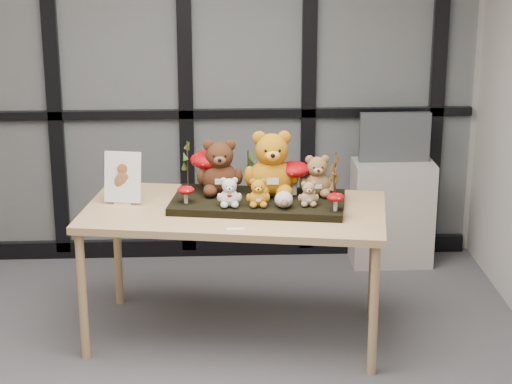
{
  "coord_description": "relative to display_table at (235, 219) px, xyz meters",
  "views": [
    {
      "loc": [
        0.63,
        -3.82,
        2.48
      ],
      "look_at": [
        0.87,
        1.12,
        0.91
      ],
      "focal_mm": 65.0,
      "sensor_mm": 36.0,
      "label": 1
    }
  ],
  "objects": [
    {
      "name": "cabinet",
      "position": [
        1.13,
        1.11,
        -0.36
      ],
      "size": [
        0.55,
        0.32,
        0.74
      ],
      "primitive_type": "cube",
      "color": "#B6ABA2",
      "rests_on": "floor"
    },
    {
      "name": "bear_small_yellow",
      "position": [
        0.13,
        -0.09,
        0.19
      ],
      "size": [
        0.15,
        0.14,
        0.17
      ],
      "primitive_type": null,
      "rotation": [
        0.0,
        0.0,
        -0.16
      ],
      "color": "#BF7C15",
      "rests_on": "diorama_tray"
    },
    {
      "name": "sprig_dry_mid_right",
      "position": [
        0.56,
        -0.05,
        0.21
      ],
      "size": [
        0.05,
        0.05,
        0.2
      ],
      "primitive_type": null,
      "color": "brown",
      "rests_on": "diorama_tray"
    },
    {
      "name": "glass_partition",
      "position": [
        -0.75,
        1.31,
        0.68
      ],
      "size": [
        4.9,
        0.06,
        2.78
      ],
      "color": "#2D383F",
      "rests_on": "floor"
    },
    {
      "name": "diorama_tray",
      "position": [
        0.14,
        0.04,
        0.09
      ],
      "size": [
        1.04,
        0.64,
        0.04
      ],
      "primitive_type": "cube",
      "rotation": [
        0.0,
        0.0,
        -0.16
      ],
      "color": "black",
      "rests_on": "display_table"
    },
    {
      "name": "mushroom_back_left",
      "position": [
        -0.14,
        0.23,
        0.24
      ],
      "size": [
        0.23,
        0.23,
        0.26
      ],
      "primitive_type": null,
      "color": "#950408",
      "rests_on": "diorama_tray"
    },
    {
      "name": "bear_tan_back",
      "position": [
        0.48,
        0.1,
        0.24
      ],
      "size": [
        0.23,
        0.21,
        0.26
      ],
      "primitive_type": null,
      "rotation": [
        0.0,
        0.0,
        -0.16
      ],
      "color": "olive",
      "rests_on": "diorama_tray"
    },
    {
      "name": "plush_cream_hedgehog",
      "position": [
        0.27,
        -0.12,
        0.16
      ],
      "size": [
        0.09,
        0.08,
        0.1
      ],
      "primitive_type": null,
      "rotation": [
        0.0,
        0.0,
        -0.16
      ],
      "color": "beige",
      "rests_on": "diorama_tray"
    },
    {
      "name": "sprig_green_far_left",
      "position": [
        -0.27,
        0.24,
        0.25
      ],
      "size": [
        0.05,
        0.05,
        0.29
      ],
      "primitive_type": null,
      "color": "#1A3A0D",
      "rests_on": "diorama_tray"
    },
    {
      "name": "bear_beige_small",
      "position": [
        0.41,
        -0.09,
        0.18
      ],
      "size": [
        0.13,
        0.12,
        0.15
      ],
      "primitive_type": null,
      "rotation": [
        0.0,
        0.0,
        -0.16
      ],
      "color": "#A58156",
      "rests_on": "diorama_tray"
    },
    {
      "name": "mushroom_back_right",
      "position": [
        0.35,
        0.12,
        0.21
      ],
      "size": [
        0.19,
        0.19,
        0.21
      ],
      "primitive_type": null,
      "color": "#950408",
      "rests_on": "diorama_tray"
    },
    {
      "name": "label_card",
      "position": [
        -0.0,
        -0.34,
        0.07
      ],
      "size": [
        0.1,
        0.03,
        0.0
      ],
      "primitive_type": "cube",
      "color": "white",
      "rests_on": "display_table"
    },
    {
      "name": "bear_brown_medium",
      "position": [
        -0.08,
        0.16,
        0.28
      ],
      "size": [
        0.3,
        0.28,
        0.35
      ],
      "primitive_type": null,
      "rotation": [
        0.0,
        0.0,
        -0.16
      ],
      "color": "#412112",
      "rests_on": "diorama_tray"
    },
    {
      "name": "sign_holder",
      "position": [
        -0.64,
        0.13,
        0.21
      ],
      "size": [
        0.22,
        0.1,
        0.3
      ],
      "rotation": [
        0.0,
        0.0,
        -0.18
      ],
      "color": "silver",
      "rests_on": "display_table"
    },
    {
      "name": "display_table",
      "position": [
        0.0,
        0.0,
        0.0
      ],
      "size": [
        1.82,
        1.12,
        0.8
      ],
      "rotation": [
        0.0,
        0.0,
        -0.16
      ],
      "color": "tan",
      "rests_on": "floor"
    },
    {
      "name": "monitor",
      "position": [
        1.13,
        1.13,
        0.18
      ],
      "size": [
        0.49,
        0.05,
        0.34
      ],
      "color": "#494C51",
      "rests_on": "cabinet"
    },
    {
      "name": "sprig_green_mid_left",
      "position": [
        -0.14,
        0.27,
        0.23
      ],
      "size": [
        0.05,
        0.05,
        0.24
      ],
      "primitive_type": null,
      "color": "#1A3A0D",
      "rests_on": "diorama_tray"
    },
    {
      "name": "sprig_dry_far_right",
      "position": [
        0.58,
        0.08,
        0.24
      ],
      "size": [
        0.05,
        0.05,
        0.26
      ],
      "primitive_type": null,
      "color": "brown",
      "rests_on": "diorama_tray"
    },
    {
      "name": "room_shell",
      "position": [
        -0.75,
        -1.16,
        0.95
      ],
      "size": [
        5.0,
        5.0,
        5.0
      ],
      "color": "#ADAAA3",
      "rests_on": "floor"
    },
    {
      "name": "bear_pooh_yellow",
      "position": [
        0.22,
        0.11,
        0.32
      ],
      "size": [
        0.36,
        0.34,
        0.42
      ],
      "primitive_type": null,
      "rotation": [
        0.0,
        0.0,
        -0.16
      ],
      "color": "#BB730E",
      "rests_on": "diorama_tray"
    },
    {
      "name": "bear_white_bow",
      "position": [
        -0.03,
        -0.08,
        0.2
      ],
      "size": [
        0.16,
        0.15,
        0.18
      ],
      "primitive_type": null,
      "rotation": [
        0.0,
        0.0,
        -0.16
      ],
      "color": "silver",
      "rests_on": "diorama_tray"
    },
    {
      "name": "mushroom_front_right",
      "position": [
        0.55,
        -0.19,
        0.16
      ],
      "size": [
        0.1,
        0.1,
        0.11
      ],
      "primitive_type": null,
      "color": "#950408",
      "rests_on": "diorama_tray"
    },
    {
      "name": "mushroom_front_left",
      "position": [
        -0.27,
        -0.01,
        0.16
      ],
      "size": [
        0.1,
        0.1,
        0.11
      ],
      "primitive_type": null,
      "color": "#950408",
      "rests_on": "diorama_tray"
    },
    {
      "name": "sprig_green_centre",
      "position": [
        0.09,
        0.24,
        0.22
      ],
      "size": [
        0.05,
        0.05,
        0.23
      ],
      "primitive_type": null,
      "color": "#1A3A0D",
      "rests_on": "diorama_tray"
    }
  ]
}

